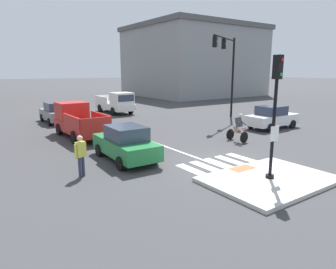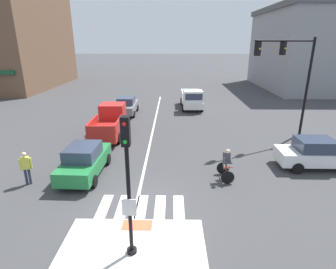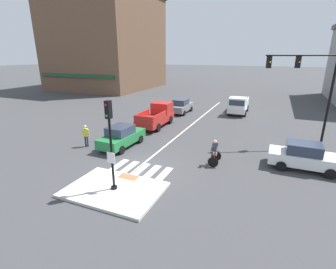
{
  "view_description": "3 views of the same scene",
  "coord_description": "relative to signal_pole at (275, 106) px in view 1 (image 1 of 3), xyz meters",
  "views": [
    {
      "loc": [
        -9.35,
        -9.36,
        4.14
      ],
      "look_at": [
        -1.1,
        2.55,
        1.05
      ],
      "focal_mm": 32.33,
      "sensor_mm": 36.0,
      "label": 1
    },
    {
      "loc": [
        1.27,
        -9.62,
        6.56
      ],
      "look_at": [
        1.03,
        5.32,
        1.42
      ],
      "focal_mm": 28.99,
      "sensor_mm": 36.0,
      "label": 2
    },
    {
      "loc": [
        6.91,
        -11.81,
        6.66
      ],
      "look_at": [
        -0.09,
        4.54,
        0.89
      ],
      "focal_mm": 26.47,
      "sensor_mm": 36.0,
      "label": 3
    }
  ],
  "objects": [
    {
      "name": "ground_plane",
      "position": [
        0.0,
        2.64,
        -2.87
      ],
      "size": [
        300.0,
        300.0,
        0.0
      ],
      "primitive_type": "plane",
      "color": "#3D3D3F"
    },
    {
      "name": "traffic_island",
      "position": [
        0.0,
        0.01,
        -2.8
      ],
      "size": [
        4.79,
        3.4,
        0.15
      ],
      "primitive_type": "cube",
      "color": "beige",
      "rests_on": "ground"
    },
    {
      "name": "tactile_pad_front",
      "position": [
        0.0,
        1.36,
        -2.72
      ],
      "size": [
        1.1,
        0.6,
        0.01
      ],
      "primitive_type": "cube",
      "color": "#DB5B38",
      "rests_on": "traffic_island"
    },
    {
      "name": "signal_pole",
      "position": [
        0.0,
        0.0,
        0.0
      ],
      "size": [
        0.44,
        0.38,
        4.51
      ],
      "color": "black",
      "rests_on": "traffic_island"
    },
    {
      "name": "crosswalk_stripe_a",
      "position": [
        -1.57,
        2.75,
        -2.87
      ],
      "size": [
        0.44,
        1.8,
        0.01
      ],
      "primitive_type": "cube",
      "color": "silver",
      "rests_on": "ground"
    },
    {
      "name": "crosswalk_stripe_b",
      "position": [
        -0.78,
        2.75,
        -2.87
      ],
      "size": [
        0.44,
        1.8,
        0.01
      ],
      "primitive_type": "cube",
      "color": "silver",
      "rests_on": "ground"
    },
    {
      "name": "crosswalk_stripe_c",
      "position": [
        0.0,
        2.75,
        -2.87
      ],
      "size": [
        0.44,
        1.8,
        0.01
      ],
      "primitive_type": "cube",
      "color": "silver",
      "rests_on": "ground"
    },
    {
      "name": "crosswalk_stripe_d",
      "position": [
        0.78,
        2.75,
        -2.87
      ],
      "size": [
        0.44,
        1.8,
        0.01
      ],
      "primitive_type": "cube",
      "color": "silver",
      "rests_on": "ground"
    },
    {
      "name": "crosswalk_stripe_e",
      "position": [
        1.57,
        2.75,
        -2.87
      ],
      "size": [
        0.44,
        1.8,
        0.01
      ],
      "primitive_type": "cube",
      "color": "silver",
      "rests_on": "ground"
    },
    {
      "name": "lane_centre_line",
      "position": [
        -0.23,
        12.64,
        -2.87
      ],
      "size": [
        0.14,
        28.0,
        0.01
      ],
      "primitive_type": "cube",
      "color": "silver",
      "rests_on": "ground"
    },
    {
      "name": "traffic_light_mast",
      "position": [
        9.32,
        11.53,
        1.88
      ],
      "size": [
        4.78,
        2.63,
        6.85
      ],
      "color": "black",
      "rests_on": "ground"
    },
    {
      "name": "building_corner_right",
      "position": [
        24.0,
        33.97,
        2.75
      ],
      "size": [
        19.14,
        17.71,
        11.2
      ],
      "color": "gray",
      "rests_on": "ground"
    },
    {
      "name": "car_green_westbound_near",
      "position": [
        -3.2,
        5.62,
        -2.06
      ],
      "size": [
        1.95,
        4.15,
        1.64
      ],
      "color": "#237A3D",
      "rests_on": "ground"
    },
    {
      "name": "car_grey_westbound_distant",
      "position": [
        -3.05,
        18.11,
        -2.06
      ],
      "size": [
        1.86,
        4.11,
        1.64
      ],
      "color": "slate",
      "rests_on": "ground"
    },
    {
      "name": "car_white_cross_right",
      "position": [
        9.07,
        6.72,
        -2.06
      ],
      "size": [
        4.12,
        1.88,
        1.64
      ],
      "color": "white",
      "rests_on": "ground"
    },
    {
      "name": "pickup_truck_white_eastbound_distant",
      "position": [
        3.25,
        20.25,
        -1.89
      ],
      "size": [
        2.16,
        5.15,
        2.08
      ],
      "color": "white",
      "rests_on": "ground"
    },
    {
      "name": "pickup_truck_red_westbound_far",
      "position": [
        -3.27,
        12.03,
        -1.89
      ],
      "size": [
        2.12,
        5.13,
        2.08
      ],
      "color": "red",
      "rests_on": "ground"
    },
    {
      "name": "cyclist",
      "position": [
        3.95,
        5.23,
        -2.0
      ],
      "size": [
        0.7,
        1.11,
        1.68
      ],
      "color": "black",
      "rests_on": "ground"
    },
    {
      "name": "pedestrian_at_curb_left",
      "position": [
        -5.67,
        4.59,
        -1.89
      ],
      "size": [
        0.52,
        0.33,
        1.67
      ],
      "color": "#2D334C",
      "rests_on": "ground"
    }
  ]
}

